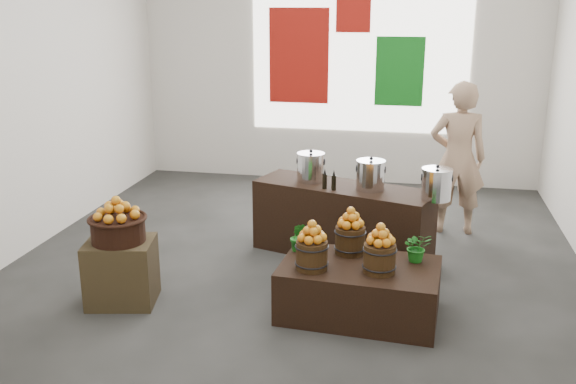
% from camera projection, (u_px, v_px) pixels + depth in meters
% --- Properties ---
extents(ground, '(7.00, 7.00, 0.00)m').
position_uv_depth(ground, '(294.00, 267.00, 6.77)').
color(ground, '#383735').
rests_on(ground, ground).
extents(back_wall, '(6.00, 0.04, 4.00)m').
position_uv_depth(back_wall, '(339.00, 50.00, 9.48)').
color(back_wall, silver).
rests_on(back_wall, ground).
extents(back_opening, '(3.20, 0.02, 2.40)m').
position_uv_depth(back_opening, '(359.00, 50.00, 9.41)').
color(back_opening, white).
rests_on(back_opening, back_wall).
extents(deco_red_left, '(0.90, 0.04, 1.40)m').
position_uv_depth(deco_red_left, '(299.00, 56.00, 9.60)').
color(deco_red_left, maroon).
rests_on(deco_red_left, back_wall).
extents(deco_green_right, '(0.70, 0.04, 1.00)m').
position_uv_depth(deco_green_right, '(400.00, 72.00, 9.37)').
color(deco_green_right, '#0F6617').
rests_on(deco_green_right, back_wall).
extents(deco_red_upper, '(0.50, 0.04, 0.50)m').
position_uv_depth(deco_red_upper, '(353.00, 15.00, 9.27)').
color(deco_red_upper, maroon).
rests_on(deco_red_upper, back_wall).
extents(crate, '(0.69, 0.60, 0.60)m').
position_uv_depth(crate, '(122.00, 272.00, 5.91)').
color(crate, '#463920').
rests_on(crate, ground).
extents(wicker_basket, '(0.48, 0.48, 0.22)m').
position_uv_depth(wicker_basket, '(118.00, 230.00, 5.79)').
color(wicker_basket, black).
rests_on(wicker_basket, crate).
extents(apples_in_basket, '(0.38, 0.38, 0.20)m').
position_uv_depth(apples_in_basket, '(116.00, 208.00, 5.73)').
color(apples_in_basket, '#9A1704').
rests_on(apples_in_basket, wicker_basket).
extents(display_table, '(1.43, 0.94, 0.48)m').
position_uv_depth(display_table, '(359.00, 290.00, 5.69)').
color(display_table, black).
rests_on(display_table, ground).
extents(apple_bucket_front_left, '(0.27, 0.27, 0.25)m').
position_uv_depth(apple_bucket_front_left, '(312.00, 255.00, 5.51)').
color(apple_bucket_front_left, '#3B2310').
rests_on(apple_bucket_front_left, display_table).
extents(apples_in_bucket_front_left, '(0.21, 0.21, 0.18)m').
position_uv_depth(apples_in_bucket_front_left, '(312.00, 231.00, 5.44)').
color(apples_in_bucket_front_left, '#9A1704').
rests_on(apples_in_bucket_front_left, apple_bucket_front_left).
extents(apple_bucket_front_right, '(0.27, 0.27, 0.25)m').
position_uv_depth(apple_bucket_front_right, '(379.00, 258.00, 5.44)').
color(apple_bucket_front_right, '#3B2310').
rests_on(apple_bucket_front_right, display_table).
extents(apples_in_bucket_front_right, '(0.21, 0.21, 0.18)m').
position_uv_depth(apples_in_bucket_front_right, '(380.00, 234.00, 5.38)').
color(apples_in_bucket_front_right, '#9A1704').
rests_on(apples_in_bucket_front_right, apple_bucket_front_right).
extents(apple_bucket_rear, '(0.27, 0.27, 0.25)m').
position_uv_depth(apple_bucket_rear, '(350.00, 240.00, 5.85)').
color(apple_bucket_rear, '#3B2310').
rests_on(apple_bucket_rear, display_table).
extents(apples_in_bucket_rear, '(0.21, 0.21, 0.18)m').
position_uv_depth(apples_in_bucket_rear, '(351.00, 217.00, 5.79)').
color(apples_in_bucket_rear, '#9A1704').
rests_on(apples_in_bucket_rear, apple_bucket_rear).
extents(herb_garnish_right, '(0.29, 0.27, 0.27)m').
position_uv_depth(herb_garnish_right, '(417.00, 247.00, 5.66)').
color(herb_garnish_right, '#146216').
rests_on(herb_garnish_right, display_table).
extents(herb_garnish_left, '(0.16, 0.14, 0.28)m').
position_uv_depth(herb_garnish_left, '(298.00, 237.00, 5.89)').
color(herb_garnish_left, '#146216').
rests_on(herb_garnish_left, display_table).
extents(counter, '(2.02, 1.16, 0.79)m').
position_uv_depth(counter, '(342.00, 220.00, 7.00)').
color(counter, black).
rests_on(counter, ground).
extents(stock_pot_left, '(0.30, 0.30, 0.30)m').
position_uv_depth(stock_pot_left, '(311.00, 168.00, 7.03)').
color(stock_pot_left, silver).
rests_on(stock_pot_left, counter).
extents(stock_pot_center, '(0.30, 0.30, 0.30)m').
position_uv_depth(stock_pot_center, '(371.00, 176.00, 6.70)').
color(stock_pot_center, silver).
rests_on(stock_pot_center, counter).
extents(stock_pot_right, '(0.30, 0.30, 0.30)m').
position_uv_depth(stock_pot_right, '(436.00, 185.00, 6.38)').
color(stock_pot_right, silver).
rests_on(stock_pot_right, counter).
extents(oil_cruets, '(0.15, 0.09, 0.22)m').
position_uv_depth(oil_cruets, '(336.00, 180.00, 6.70)').
color(oil_cruets, black).
rests_on(oil_cruets, counter).
extents(shopper, '(0.69, 0.48, 1.83)m').
position_uv_depth(shopper, '(458.00, 158.00, 7.55)').
color(shopper, tan).
rests_on(shopper, ground).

